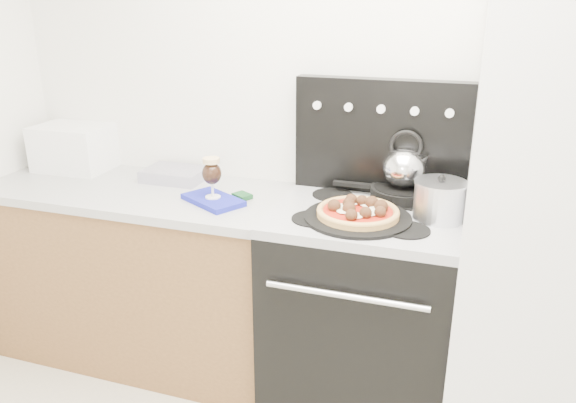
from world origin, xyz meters
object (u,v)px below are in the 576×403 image
at_px(base_cabinet, 145,276).
at_px(pizza_pan, 358,217).
at_px(fridge, 555,228).
at_px(beer_glass, 212,178).
at_px(stock_pot, 439,201).
at_px(stove_body, 361,313).
at_px(tea_kettle, 405,164).
at_px(oven_mitt, 213,200).
at_px(toaster_oven, 74,147).
at_px(pizza, 358,210).
at_px(skillet, 403,193).

relative_size(base_cabinet, pizza_pan, 3.41).
height_order(fridge, beer_glass, fridge).
relative_size(base_cabinet, stock_pot, 7.27).
relative_size(stove_body, tea_kettle, 4.17).
bearing_deg(beer_glass, fridge, 1.13).
relative_size(oven_mitt, beer_glass, 1.51).
bearing_deg(toaster_oven, stock_pot, -7.12).
bearing_deg(beer_glass, toaster_oven, 164.96).
bearing_deg(oven_mitt, beer_glass, 0.00).
bearing_deg(stove_body, pizza, -101.06).
distance_m(fridge, toaster_oven, 2.28).
bearing_deg(skillet, pizza, -114.35).
height_order(stove_body, fridge, fridge).
distance_m(oven_mitt, tea_kettle, 0.84).
bearing_deg(stock_pot, toaster_oven, 174.50).
bearing_deg(pizza_pan, pizza, 0.00).
bearing_deg(pizza, fridge, 5.35).
bearing_deg(stove_body, tea_kettle, 60.47).
distance_m(base_cabinet, stove_body, 1.11).
xyz_separation_m(stove_body, tea_kettle, (0.12, 0.21, 0.64)).
height_order(oven_mitt, stock_pot, stock_pot).
distance_m(fridge, tea_kettle, 0.64).
distance_m(stove_body, fridge, 0.87).
height_order(base_cabinet, toaster_oven, toaster_oven).
distance_m(oven_mitt, pizza, 0.65).
bearing_deg(oven_mitt, pizza, -3.55).
relative_size(fridge, stock_pot, 9.53).
distance_m(toaster_oven, pizza, 1.57).
bearing_deg(pizza, skillet, 65.65).
relative_size(base_cabinet, toaster_oven, 3.98).
bearing_deg(base_cabinet, tea_kettle, 8.51).
relative_size(beer_glass, skillet, 0.65).
bearing_deg(skillet, beer_glass, -161.64).
bearing_deg(fridge, tea_kettle, 158.18).
distance_m(beer_glass, pizza, 0.65).
bearing_deg(base_cabinet, pizza, -6.15).
relative_size(base_cabinet, fridge, 0.76).
bearing_deg(skillet, fridge, -21.82).
bearing_deg(toaster_oven, pizza_pan, -11.94).
xyz_separation_m(base_cabinet, pizza, (1.09, -0.12, 0.53)).
height_order(base_cabinet, stove_body, stove_body).
bearing_deg(oven_mitt, skillet, 18.36).
distance_m(base_cabinet, pizza_pan, 1.20).
height_order(fridge, pizza_pan, fridge).
bearing_deg(pizza_pan, tea_kettle, 65.65).
bearing_deg(fridge, oven_mitt, -178.87).
bearing_deg(beer_glass, pizza, -3.55).
relative_size(stove_body, pizza_pan, 2.07).
height_order(base_cabinet, fridge, fridge).
relative_size(beer_glass, tea_kettle, 0.86).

